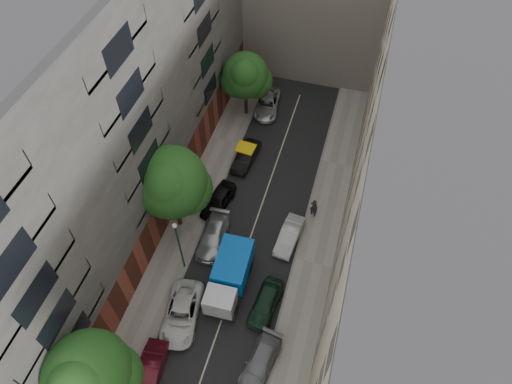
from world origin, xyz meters
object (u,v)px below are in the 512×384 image
(tree_far, at_px, (246,77))
(pedestrian, at_px, (314,208))
(car_left_3, at_px, (213,237))
(car_left_5, at_px, (246,156))
(car_right_1, at_px, (260,362))
(car_left_6, at_px, (267,104))
(car_left_4, at_px, (218,200))
(lamp_post, at_px, (178,241))
(tree_mid, at_px, (172,185))
(tarp_truck, at_px, (230,276))
(car_right_2, at_px, (265,303))
(car_right_3, at_px, (289,236))
(car_left_1, at_px, (150,371))
(car_left_2, at_px, (182,313))
(tree_near, at_px, (90,377))

(tree_far, height_order, pedestrian, tree_far)
(car_left_3, distance_m, tree_far, 16.05)
(car_left_5, bearing_deg, car_left_3, -85.26)
(car_left_3, xyz_separation_m, car_right_1, (6.40, -8.60, -0.06))
(car_left_6, relative_size, tree_far, 0.72)
(car_left_4, bearing_deg, car_left_3, -68.11)
(pedestrian, bearing_deg, lamp_post, 62.09)
(car_left_5, distance_m, tree_mid, 10.25)
(tarp_truck, height_order, tree_mid, tree_mid)
(car_left_5, bearing_deg, car_right_1, -65.49)
(car_left_3, xyz_separation_m, car_left_5, (0.00, 9.20, 0.01))
(tarp_truck, distance_m, car_left_3, 4.32)
(car_right_2, relative_size, lamp_post, 0.72)
(lamp_post, bearing_deg, tree_mid, 116.13)
(car_left_6, bearing_deg, car_left_3, -96.72)
(tarp_truck, xyz_separation_m, car_right_1, (3.85, -5.20, -0.85))
(car_left_5, bearing_deg, car_right_3, -46.62)
(car_right_3, distance_m, tree_far, 16.18)
(car_left_1, height_order, car_right_3, car_left_1)
(car_right_1, xyz_separation_m, tree_far, (-8.19, 24.04, 4.07))
(car_right_2, height_order, tree_mid, tree_mid)
(tarp_truck, bearing_deg, lamp_post, 170.61)
(tarp_truck, relative_size, tree_far, 0.85)
(car_right_2, relative_size, tree_far, 0.60)
(car_right_1, bearing_deg, car_left_5, 118.89)
(tarp_truck, relative_size, car_left_4, 1.38)
(car_left_4, height_order, tree_mid, tree_mid)
(pedestrian, bearing_deg, car_left_6, -38.17)
(car_left_2, height_order, tree_far, tree_far)
(tarp_truck, bearing_deg, car_right_1, -55.96)
(lamp_post, relative_size, pedestrian, 3.02)
(car_right_3, distance_m, tree_mid, 10.33)
(car_left_6, height_order, car_right_2, car_right_2)
(car_left_5, height_order, car_right_3, car_left_5)
(tree_mid, bearing_deg, car_left_3, -12.34)
(car_left_2, xyz_separation_m, pedestrian, (7.30, 11.65, 0.39))
(car_left_2, xyz_separation_m, car_left_6, (0.00, 23.65, -0.03))
(car_right_2, bearing_deg, tree_mid, 156.30)
(tarp_truck, relative_size, lamp_post, 1.01)
(tree_mid, distance_m, pedestrian, 12.06)
(car_left_3, height_order, tree_near, tree_near)
(car_left_3, relative_size, lamp_post, 0.82)
(tree_far, bearing_deg, car_left_1, -87.26)
(car_left_1, relative_size, tree_mid, 0.51)
(car_left_2, bearing_deg, tree_far, 86.20)
(car_right_1, xyz_separation_m, tree_near, (-8.47, -4.98, 5.13))
(car_left_1, distance_m, car_left_4, 14.80)
(tree_mid, bearing_deg, car_right_1, -44.16)
(car_right_1, height_order, tree_near, tree_near)
(car_left_2, xyz_separation_m, tree_mid, (-3.17, 7.54, 4.73))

